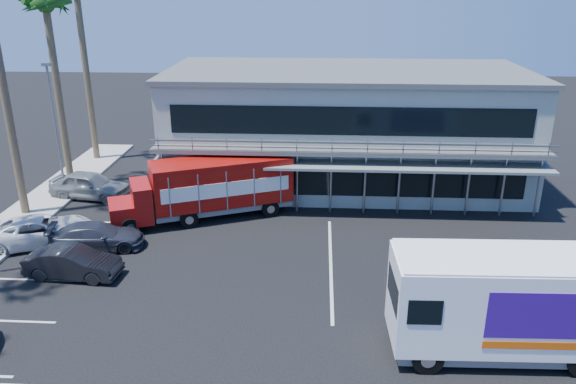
{
  "coord_description": "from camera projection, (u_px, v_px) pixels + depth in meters",
  "views": [
    {
      "loc": [
        1.34,
        -20.43,
        12.45
      ],
      "look_at": [
        -0.2,
        6.4,
        2.3
      ],
      "focal_mm": 35.0,
      "sensor_mm": 36.0,
      "label": 1
    }
  ],
  "objects": [
    {
      "name": "red_truck",
      "position": [
        210.0,
        187.0,
        30.85
      ],
      "size": [
        9.98,
        5.92,
        3.32
      ],
      "rotation": [
        0.0,
        0.0,
        0.4
      ],
      "color": "#980F0C",
      "rests_on": "ground"
    },
    {
      "name": "parked_car_b",
      "position": [
        73.0,
        263.0,
        24.94
      ],
      "size": [
        4.29,
        1.76,
        1.38
      ],
      "primitive_type": "imported",
      "rotation": [
        0.0,
        0.0,
        1.5
      ],
      "color": "black",
      "rests_on": "ground"
    },
    {
      "name": "white_van",
      "position": [
        506.0,
        303.0,
        19.33
      ],
      "size": [
        7.9,
        2.88,
        3.83
      ],
      "rotation": [
        0.0,
        0.0,
        0.02
      ],
      "color": "white",
      "rests_on": "ground"
    },
    {
      "name": "ground",
      "position": [
        284.0,
        297.0,
        23.56
      ],
      "size": [
        120.0,
        120.0,
        0.0
      ],
      "primitive_type": "plane",
      "color": "black",
      "rests_on": "ground"
    },
    {
      "name": "parked_car_d",
      "position": [
        97.0,
        236.0,
        27.6
      ],
      "size": [
        4.8,
        2.6,
        1.32
      ],
      "primitive_type": "imported",
      "rotation": [
        0.0,
        0.0,
        1.74
      ],
      "color": "#2A2D38",
      "rests_on": "ground"
    },
    {
      "name": "building",
      "position": [
        345.0,
        127.0,
        36.05
      ],
      "size": [
        22.4,
        12.0,
        7.3
      ],
      "color": "gray",
      "rests_on": "ground"
    },
    {
      "name": "parked_car_c",
      "position": [
        41.0,
        230.0,
        28.08
      ],
      "size": [
        5.76,
        4.06,
        1.46
      ],
      "primitive_type": "imported",
      "rotation": [
        0.0,
        0.0,
        1.92
      ],
      "color": "white",
      "rests_on": "ground"
    },
    {
      "name": "light_pole_far",
      "position": [
        55.0,
        125.0,
        33.0
      ],
      "size": [
        0.5,
        0.25,
        8.09
      ],
      "color": "gray",
      "rests_on": "ground"
    },
    {
      "name": "palm_e",
      "position": [
        47.0,
        15.0,
        32.75
      ],
      "size": [
        2.8,
        2.8,
        12.25
      ],
      "color": "brown",
      "rests_on": "ground"
    },
    {
      "name": "parked_car_e",
      "position": [
        90.0,
        185.0,
        34.02
      ],
      "size": [
        5.1,
        2.71,
        1.65
      ],
      "primitive_type": "imported",
      "rotation": [
        0.0,
        0.0,
        1.41
      ],
      "color": "gray",
      "rests_on": "ground"
    },
    {
      "name": "curb_strip",
      "position": [
        11.0,
        228.0,
        29.94
      ],
      "size": [
        3.0,
        32.0,
        0.16
      ],
      "primitive_type": "cube",
      "color": "#A5A399",
      "rests_on": "ground"
    }
  ]
}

